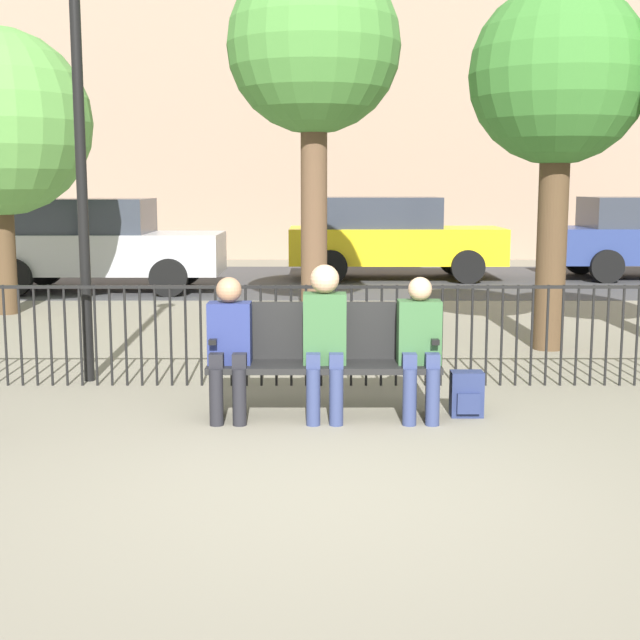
{
  "coord_description": "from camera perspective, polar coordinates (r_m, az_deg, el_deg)",
  "views": [
    {
      "loc": [
        -0.03,
        -5.31,
        1.87
      ],
      "look_at": [
        0.0,
        1.68,
        0.8
      ],
      "focal_mm": 50.0,
      "sensor_mm": 36.0,
      "label": 1
    }
  ],
  "objects": [
    {
      "name": "parked_car_0",
      "position": [
        17.78,
        4.32,
        5.35
      ],
      "size": [
        4.2,
        1.94,
        1.62
      ],
      "color": "yellow",
      "rests_on": "ground"
    },
    {
      "name": "seated_person_0",
      "position": [
        7.08,
        -6.09,
        -1.33
      ],
      "size": [
        0.34,
        0.39,
        1.14
      ],
      "color": "black",
      "rests_on": "ground"
    },
    {
      "name": "tree_3",
      "position": [
        10.42,
        14.73,
        14.6
      ],
      "size": [
        1.96,
        1.96,
        4.04
      ],
      "color": "#4C3823",
      "rests_on": "ground"
    },
    {
      "name": "lamp_post",
      "position": [
        8.69,
        -15.46,
        13.29
      ],
      "size": [
        0.28,
        0.28,
        4.0
      ],
      "color": "black",
      "rests_on": "ground"
    },
    {
      "name": "tree_1",
      "position": [
        11.79,
        -0.66,
        16.86
      ],
      "size": [
        2.22,
        2.22,
        4.72
      ],
      "color": "brown",
      "rests_on": "ground"
    },
    {
      "name": "fence_railing",
      "position": [
        8.26,
        -0.15,
        -0.43
      ],
      "size": [
        9.01,
        0.03,
        0.95
      ],
      "color": "black",
      "rests_on": "ground"
    },
    {
      "name": "backpack",
      "position": [
        7.33,
        9.12,
        -4.72
      ],
      "size": [
        0.26,
        0.21,
        0.37
      ],
      "color": "navy",
      "rests_on": "ground"
    },
    {
      "name": "parked_car_1",
      "position": [
        16.22,
        -14.33,
        4.79
      ],
      "size": [
        4.2,
        1.94,
        1.62
      ],
      "color": "#B7B7BC",
      "rests_on": "ground"
    },
    {
      "name": "seated_person_1",
      "position": [
        7.04,
        0.05,
        -0.83
      ],
      "size": [
        0.34,
        0.39,
        1.24
      ],
      "color": "navy",
      "rests_on": "ground"
    },
    {
      "name": "seated_person_2",
      "position": [
        7.09,
        6.14,
        -1.35
      ],
      "size": [
        0.34,
        0.39,
        1.15
      ],
      "color": "navy",
      "rests_on": "ground"
    },
    {
      "name": "park_bench",
      "position": [
        7.2,
        -0.0,
        -2.29
      ],
      "size": [
        1.86,
        0.45,
        0.92
      ],
      "color": "black",
      "rests_on": "ground"
    },
    {
      "name": "ground_plane",
      "position": [
        5.63,
        0.08,
        -10.69
      ],
      "size": [
        80.0,
        80.0,
        0.0
      ],
      "primitive_type": "plane",
      "color": "gray"
    },
    {
      "name": "street_surface",
      "position": [
        17.41,
        -0.15,
        2.53
      ],
      "size": [
        24.0,
        6.0,
        0.01
      ],
      "color": "#3D3D3F",
      "rests_on": "ground"
    }
  ]
}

